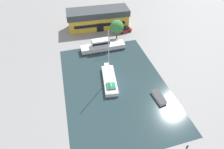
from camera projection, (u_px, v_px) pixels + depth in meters
name	position (u px, v px, depth m)	size (l,w,h in m)	color
ground_plane	(115.00, 85.00, 42.53)	(440.00, 440.00, 0.00)	gray
water_canal	(115.00, 85.00, 42.53)	(24.24, 34.98, 0.01)	#23383D
warehouse_building	(98.00, 18.00, 61.25)	(21.49, 8.31, 6.41)	gold
quay_tree_near_building	(117.00, 27.00, 54.90)	(4.32, 4.32, 6.34)	brown
parked_car	(125.00, 30.00, 60.27)	(4.88, 2.37, 1.73)	maroon
sailboat_moored	(109.00, 79.00, 42.87)	(4.29, 11.18, 13.71)	white
motor_cruiser	(102.00, 46.00, 52.37)	(13.37, 3.21, 3.47)	silver
small_dinghy	(159.00, 97.00, 39.21)	(2.12, 4.52, 0.69)	white
mooring_bollard	(187.00, 147.00, 31.03)	(0.28, 0.28, 0.75)	black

